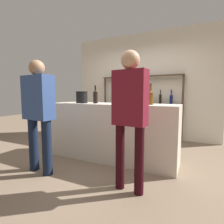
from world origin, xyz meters
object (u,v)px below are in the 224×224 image
Objects in this scene: cork_jar at (127,100)px; server_behind_counter at (139,105)px; customer_left at (39,109)px; counter_bottle_2 at (95,96)px; ice_bucket at (82,97)px; counter_bottle_0 at (151,97)px; wine_glass at (133,98)px; counter_bottle_1 at (96,97)px; customer_right at (130,109)px.

cork_jar is 0.09× the size of server_behind_counter.
counter_bottle_2 is at bearing -18.71° from customer_left.
server_behind_counter is at bearing 50.87° from ice_bucket.
counter_bottle_0 reaches higher than cork_jar.
ice_bucket is 1.59× the size of cork_jar.
cork_jar is (-0.21, 0.29, -0.04)m from wine_glass.
counter_bottle_1 is at bearing 168.99° from counter_bottle_0.
wine_glass is 0.10× the size of server_behind_counter.
ice_bucket is (-0.18, -0.23, -0.01)m from counter_bottle_1.
counter_bottle_1 is (-1.13, 0.22, -0.01)m from counter_bottle_0.
customer_right is at bearing -43.97° from counter_bottle_1.
counter_bottle_1 is 0.67m from cork_jar.
server_behind_counter reaches higher than cork_jar.
counter_bottle_2 reaches higher than ice_bucket.
customer_left is (-0.42, -0.91, -0.18)m from counter_bottle_2.
wine_glass is 1.05m from ice_bucket.
customer_right is at bearing -73.93° from wine_glass.
server_behind_counter is at bearing 62.08° from counter_bottle_2.
counter_bottle_2 is at bearing 171.87° from wine_glass.
counter_bottle_1 is 1.39× the size of ice_bucket.
server_behind_counter reaches higher than counter_bottle_2.
counter_bottle_0 is 0.20× the size of customer_left.
wine_glass is (0.76, -0.11, -0.02)m from counter_bottle_2.
cork_jar is 1.09m from customer_right.
counter_bottle_2 is 1.45× the size of ice_bucket.
counter_bottle_1 reaches higher than cork_jar.
server_behind_counter is at bearing 115.69° from counter_bottle_0.
cork_jar is at bearing 28.81° from customer_right.
ice_bucket is at bearing -127.42° from counter_bottle_1.
counter_bottle_2 is at bearing -162.09° from cork_jar.
wine_glass is at bearing -54.14° from cork_jar.
counter_bottle_1 is at bearing 118.39° from counter_bottle_2.
customer_left reaches higher than counter_bottle_2.
cork_jar is at bearing -35.59° from customer_left.
counter_bottle_2 is 1.14m from server_behind_counter.
cork_jar is at bearing -3.39° from counter_bottle_1.
cork_jar is (0.84, 0.19, -0.04)m from ice_bucket.
customer_left is (-0.13, -0.90, -0.16)m from ice_bucket.
server_behind_counter is (-0.23, 1.11, -0.18)m from wine_glass.
ice_bucket is at bearing -30.49° from server_behind_counter.
counter_bottle_0 is 1.30m from ice_bucket.
cork_jar is 0.09× the size of customer_left.
customer_left is at bearing -131.67° from cork_jar.
counter_bottle_0 reaches higher than wine_glass.
counter_bottle_0 is at bearing -21.36° from cork_jar.
counter_bottle_2 is 0.58m from cork_jar.
counter_bottle_0 is 0.21× the size of server_behind_counter.
counter_bottle_0 reaches higher than counter_bottle_1.
customer_left is at bearing -114.78° from counter_bottle_2.
ice_bucket is at bearing -177.57° from counter_bottle_2.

